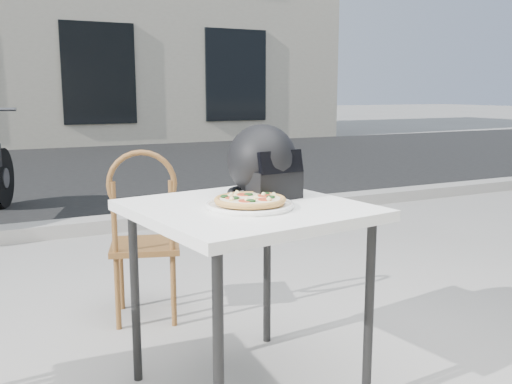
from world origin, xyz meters
name	(u,v)px	position (x,y,z in m)	size (l,w,h in m)	color
street_asphalt	(42,174)	(0.00, 7.00, 0.00)	(30.00, 8.00, 0.00)	black
curb	(92,226)	(0.00, 3.00, 0.06)	(30.00, 0.25, 0.12)	#A4A099
cafe_table_main	(247,222)	(0.07, -0.01, 0.71)	(0.93, 0.93, 0.78)	white
plate	(250,205)	(0.06, -0.07, 0.79)	(0.44, 0.44, 0.02)	white
pizza	(250,200)	(0.06, -0.07, 0.81)	(0.28, 0.28, 0.03)	tan
helmet	(263,165)	(0.22, 0.13, 0.91)	(0.33, 0.34, 0.30)	black
cafe_chair_main	(144,227)	(-0.10, 0.87, 0.52)	(0.45, 0.45, 0.93)	brown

